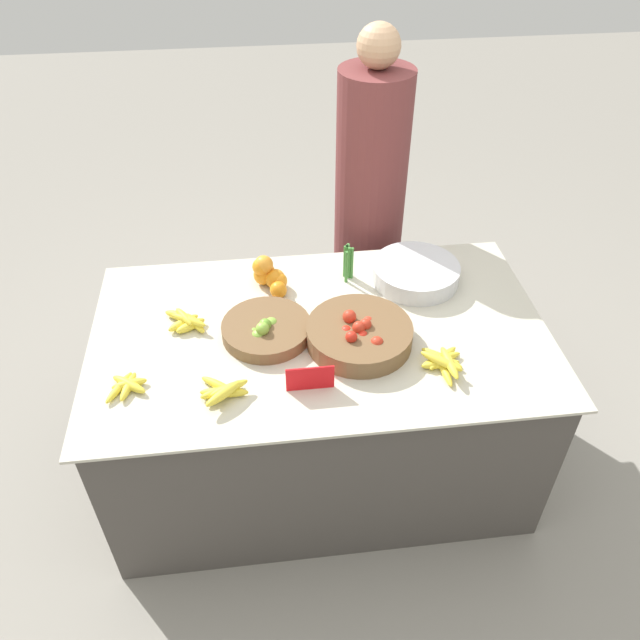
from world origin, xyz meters
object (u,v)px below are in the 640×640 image
(tomato_basket, at_px, (360,334))
(vendor_person, at_px, (369,219))
(lime_bowl, at_px, (266,329))
(metal_bowl, at_px, (416,273))
(price_sign, at_px, (310,378))

(tomato_basket, distance_m, vendor_person, 0.87)
(lime_bowl, bearing_deg, metal_bowl, 22.94)
(price_sign, bearing_deg, metal_bowl, 48.19)
(lime_bowl, xyz_separation_m, price_sign, (0.13, -0.29, 0.02))
(metal_bowl, relative_size, vendor_person, 0.22)
(metal_bowl, xyz_separation_m, vendor_person, (-0.10, 0.51, -0.04))
(price_sign, relative_size, vendor_person, 0.10)
(metal_bowl, bearing_deg, tomato_basket, -129.90)
(lime_bowl, xyz_separation_m, metal_bowl, (0.62, 0.26, 0.01))
(price_sign, bearing_deg, vendor_person, 69.49)
(tomato_basket, bearing_deg, vendor_person, 77.43)
(price_sign, bearing_deg, tomato_basket, 45.58)
(metal_bowl, distance_m, price_sign, 0.74)
(tomato_basket, relative_size, vendor_person, 0.24)
(vendor_person, bearing_deg, price_sign, -110.28)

